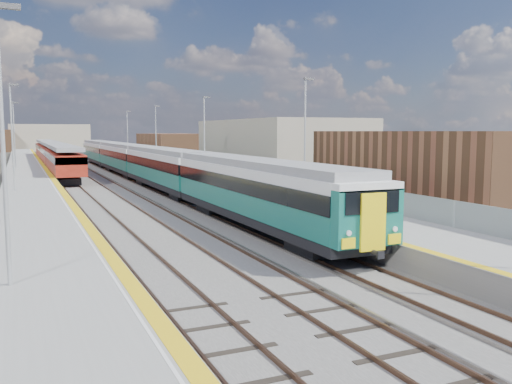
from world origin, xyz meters
TOP-DOWN VIEW (x-y plane):
  - ground at (0.00, 50.00)m, footprint 320.00×320.00m
  - ballast_bed at (-2.25, 52.50)m, footprint 10.50×155.00m
  - tracks at (-1.65, 54.18)m, footprint 8.96×160.00m
  - platform_right at (5.28, 52.49)m, footprint 4.70×155.00m
  - platform_left at (-9.05, 52.49)m, footprint 4.30×155.00m
  - green_train at (1.50, 47.14)m, footprint 2.83×78.75m
  - red_train at (-5.50, 71.96)m, footprint 2.82×57.16m
  - tree_d at (19.78, 69.46)m, footprint 5.13×5.13m

SIDE VIEW (x-z plane):
  - ground at x=0.00m, z-range 0.00..0.00m
  - ballast_bed at x=-2.25m, z-range 0.00..0.06m
  - tracks at x=-1.65m, z-range 0.02..0.19m
  - platform_left at x=-9.05m, z-range -3.74..4.78m
  - platform_right at x=5.28m, z-range -3.72..4.80m
  - red_train at x=-5.50m, z-range 0.32..3.88m
  - green_train at x=1.50m, z-range 0.64..3.75m
  - tree_d at x=19.78m, z-range 0.90..7.85m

